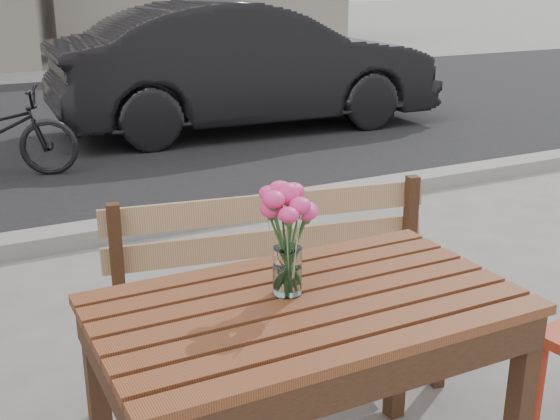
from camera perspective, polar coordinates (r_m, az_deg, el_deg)
name	(u,v)px	position (r m, az deg, el deg)	size (l,w,h in m)	color
street	(65,165)	(7.01, -17.09, 3.50)	(30.00, 8.12, 0.12)	black
main_table	(308,338)	(2.24, 2.32, -10.34)	(1.32, 0.77, 0.81)	#582C17
main_bench	(278,269)	(3.04, -0.18, -4.80)	(1.52, 0.67, 0.91)	#926B4B
main_vase	(287,226)	(2.13, 0.61, -1.33)	(0.20, 0.20, 0.36)	white
parked_car	(247,66)	(8.40, -2.70, 11.62)	(1.56, 4.48, 1.48)	black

